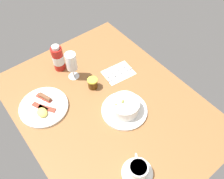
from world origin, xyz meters
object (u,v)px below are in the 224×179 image
at_px(wine_glass, 71,63).
at_px(sauce_bottle_red, 58,58).
at_px(breakfast_plate, 44,107).
at_px(coffee_cup, 138,170).
at_px(cutlery_setting, 118,73).
at_px(jam_jar, 93,83).
at_px(porridge_bowl, 125,107).

height_order(wine_glass, sauce_bottle_red, wine_glass).
distance_m(wine_glass, breakfast_plate, 0.27).
distance_m(coffee_cup, sauce_bottle_red, 0.73).
bearing_deg(coffee_cup, sauce_bottle_red, -4.37).
distance_m(cutlery_setting, coffee_cup, 0.57).
height_order(cutlery_setting, jam_jar, jam_jar).
xyz_separation_m(cutlery_setting, coffee_cup, (-0.49, 0.29, 0.03)).
relative_size(sauce_bottle_red, breakfast_plate, 0.67).
distance_m(sauce_bottle_red, breakfast_plate, 0.29).
bearing_deg(porridge_bowl, coffee_cup, 150.03).
relative_size(wine_glass, sauce_bottle_red, 1.01).
distance_m(porridge_bowl, wine_glass, 0.37).
height_order(cutlery_setting, sauce_bottle_red, sauce_bottle_red).
height_order(coffee_cup, jam_jar, coffee_cup).
relative_size(porridge_bowl, breakfast_plate, 0.93).
relative_size(cutlery_setting, coffee_cup, 1.33).
height_order(sauce_bottle_red, breakfast_plate, sauce_bottle_red).
distance_m(coffee_cup, breakfast_plate, 0.56).
relative_size(cutlery_setting, breakfast_plate, 0.72).
bearing_deg(wine_glass, breakfast_plate, 110.40).
relative_size(jam_jar, sauce_bottle_red, 0.37).
distance_m(porridge_bowl, sauce_bottle_red, 0.47).
bearing_deg(breakfast_plate, coffee_cup, -164.21).
bearing_deg(wine_glass, porridge_bowl, -168.18).
height_order(coffee_cup, sauce_bottle_red, sauce_bottle_red).
distance_m(coffee_cup, jam_jar, 0.51).
distance_m(cutlery_setting, sauce_bottle_red, 0.34).
bearing_deg(wine_glass, jam_jar, -162.72).
xyz_separation_m(porridge_bowl, breakfast_plate, (0.27, 0.31, -0.03)).
bearing_deg(wine_glass, coffee_cup, 172.49).
xyz_separation_m(coffee_cup, jam_jar, (0.49, -0.12, -0.00)).
relative_size(coffee_cup, breakfast_plate, 0.54).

